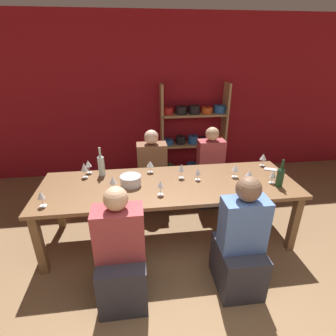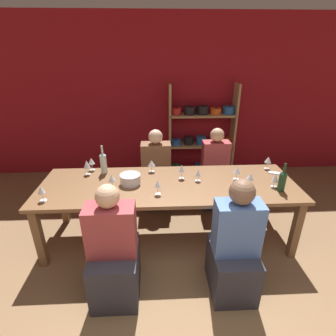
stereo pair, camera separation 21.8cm
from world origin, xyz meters
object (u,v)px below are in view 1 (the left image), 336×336
Objects in this scene: wine_glass_empty_a at (249,174)px; wine_bottle_dark at (280,176)px; mixing_bowl at (131,180)px; wine_glass_red_a at (113,180)px; wine_glass_red_f at (84,167)px; wine_glass_white_c at (198,172)px; wine_glass_red_e at (88,164)px; shelf_unit at (193,139)px; dining_table at (169,189)px; wine_bottle_green at (101,165)px; wine_glass_red_c at (41,195)px; wine_glass_red_d at (160,184)px; person_far_b at (152,178)px; person_far_a at (209,176)px; wine_glass_empty_b at (150,164)px; person_near_a at (240,249)px; cell_phone at (270,169)px; wine_glass_white_a at (273,174)px; wine_glass_empty_c at (263,157)px; wine_glass_red_b at (236,168)px; person_near_b at (122,261)px; wine_glass_white_b at (181,168)px.

wine_bottle_dark is at bearing -17.16° from wine_glass_empty_a.
mixing_bowl is 1.45× the size of wine_glass_red_a.
wine_glass_white_c is at bearing -10.31° from wine_glass_red_f.
shelf_unit is at bearing 40.94° from wine_glass_red_e.
shelf_unit is 2.26m from wine_glass_red_f.
dining_table is 0.87m from wine_bottle_green.
wine_glass_red_c reaches higher than dining_table.
person_far_b reaches higher than wine_glass_red_d.
person_far_a is at bearing 28.29° from wine_glass_red_c.
wine_glass_empty_b is 1.42m from person_near_a.
person_far_a is at bearing 33.14° from mixing_bowl.
wine_glass_red_f reaches higher than cell_phone.
cell_phone is (2.29, -0.08, -0.13)m from wine_glass_red_f.
wine_glass_white_a is at bearing -13.22° from wine_bottle_green.
cell_phone is 0.90m from person_far_a.
wine_glass_red_d is 1.00× the size of wine_glass_empty_c.
person_far_b is at bearing 61.97° from wine_glass_red_a.
wine_glass_red_e is at bearing 156.41° from dining_table.
wine_glass_red_c is 1.67m from person_far_b.
wine_bottle_green is 2.40× the size of wine_glass_white_c.
wine_glass_red_b is at bearing -9.15° from wine_bottle_green.
mixing_bowl is 0.77m from wine_glass_white_c.
shelf_unit reaches higher than wine_glass_red_f.
wine_glass_red_e is 1.98m from person_near_a.
wine_bottle_dark is at bearing 142.11° from person_far_b.
person_near_b is at bearing -126.54° from wine_glass_red_d.
person_near_a is at bearing -15.00° from wine_glass_red_c.
wine_glass_white_c is 0.13× the size of person_far_b.
person_near_b reaches higher than cell_phone.
wine_bottle_dark is 1.76m from person_far_b.
wine_glass_red_e reaches higher than cell_phone.
wine_glass_red_d is (-0.12, -0.23, 0.19)m from dining_table.
wine_glass_white_a is 0.99× the size of cell_phone.
wine_bottle_dark is at bearing -15.25° from wine_bottle_green.
wine_glass_white_b is at bearing 112.97° from person_far_b.
wine_glass_red_a is at bearing -68.45° from wine_bottle_green.
wine_glass_red_a is (-1.82, 0.14, -0.00)m from wine_bottle_dark.
wine_glass_white_a is at bearing 47.92° from person_near_a.
person_near_b is at bearing -147.35° from wine_glass_red_b.
wine_glass_empty_c is at bearing 14.14° from wine_glass_red_c.
wine_glass_red_a is 1.10× the size of wine_glass_empty_b.
wine_bottle_dark is 0.90m from wine_glass_white_c.
person_near_a reaches higher than wine_bottle_dark.
person_far_b is (-1.41, 0.48, -0.46)m from wine_glass_empty_c.
wine_glass_white_c is at bearing 1.84° from mixing_bowl.
person_near_a reaches higher than person_near_b.
person_far_b is at bearing 32.82° from wine_glass_red_f.
wine_glass_empty_a reaches higher than wine_glass_red_e.
person_far_b is at bearing 99.35° from dining_table.
wine_glass_empty_c is at bearing 1.36° from wine_glass_red_f.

